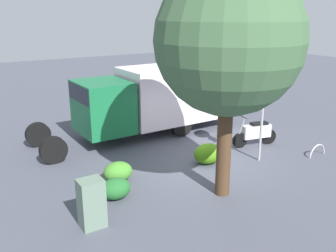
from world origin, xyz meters
TOP-DOWN VIEW (x-y plane):
  - ground_plane at (0.00, 0.00)m, footprint 60.00×60.00m
  - box_truck_near at (-0.51, -3.58)m, footprint 8.30×2.33m
  - motorcycle at (-2.84, -0.25)m, footprint 1.79×0.67m
  - stop_sign at (-1.92, 0.87)m, footprint 0.71×0.33m
  - street_tree at (0.66, 2.04)m, footprint 3.70×3.70m
  - utility_cabinet at (4.25, 1.70)m, footprint 0.57×0.47m
  - bike_rack_hoop at (-3.93, 1.63)m, footprint 0.85×0.10m
  - shrub_near_sign at (2.75, -0.18)m, footprint 0.86×0.71m
  - shrub_mid_verge at (3.24, 0.75)m, footprint 0.83×0.68m
  - shrub_by_tree at (-0.32, 0.14)m, footprint 0.97×0.80m

SIDE VIEW (x-z plane):
  - ground_plane at x=0.00m, z-range 0.00..0.00m
  - bike_rack_hoop at x=-3.93m, z-range -0.43..0.43m
  - shrub_mid_verge at x=3.24m, z-range 0.00..0.56m
  - shrub_near_sign at x=2.75m, z-range 0.00..0.59m
  - shrub_by_tree at x=-0.32m, z-range 0.00..0.66m
  - motorcycle at x=-2.84m, z-range -0.08..1.12m
  - utility_cabinet at x=4.25m, z-range 0.00..1.18m
  - box_truck_near at x=-0.51m, z-range 0.19..2.85m
  - stop_sign at x=-1.92m, z-range 0.57..3.95m
  - street_tree at x=0.66m, z-range 1.11..7.06m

